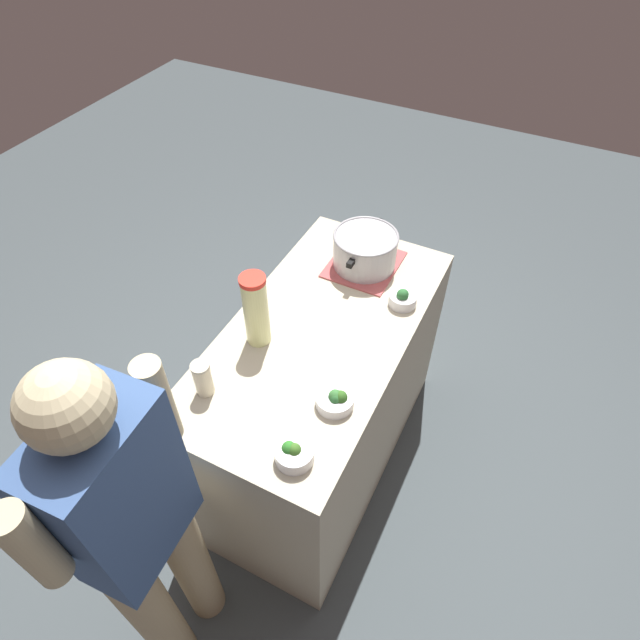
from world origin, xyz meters
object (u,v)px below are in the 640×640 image
at_px(mason_jar, 203,378).
at_px(broccoli_bowl_front, 336,399).
at_px(person_cook, 142,534).
at_px(lemonade_pitcher, 256,310).
at_px(broccoli_bowl_back, 403,298).
at_px(broccoli_bowl_center, 294,453).
at_px(cooking_pot, 365,249).

height_order(mason_jar, broccoli_bowl_front, mason_jar).
bearing_deg(person_cook, lemonade_pitcher, -173.81).
bearing_deg(mason_jar, broccoli_bowl_front, 109.67).
bearing_deg(broccoli_bowl_back, broccoli_bowl_center, -4.01).
xyz_separation_m(broccoli_bowl_back, person_cook, (1.24, -0.34, -0.04)).
bearing_deg(broccoli_bowl_center, cooking_pot, -169.62).
xyz_separation_m(mason_jar, person_cook, (0.50, 0.13, -0.08)).
distance_m(lemonade_pitcher, broccoli_bowl_back, 0.62).
distance_m(cooking_pot, mason_jar, 0.92).
bearing_deg(broccoli_bowl_center, person_cook, -34.35).
height_order(lemonade_pitcher, mason_jar, lemonade_pitcher).
xyz_separation_m(cooking_pot, lemonade_pitcher, (0.59, -0.19, 0.07)).
relative_size(mason_jar, person_cook, 0.09).
bearing_deg(mason_jar, cooking_pot, 165.65).
xyz_separation_m(broccoli_bowl_front, person_cook, (0.66, -0.31, -0.04)).
relative_size(cooking_pot, broccoli_bowl_front, 2.62).
height_order(lemonade_pitcher, broccoli_bowl_back, lemonade_pitcher).
bearing_deg(broccoli_bowl_front, broccoli_bowl_center, -6.55).
height_order(broccoli_bowl_front, broccoli_bowl_back, broccoli_bowl_back).
bearing_deg(cooking_pot, broccoli_bowl_center, 10.38).
relative_size(broccoli_bowl_center, broccoli_bowl_back, 1.10).
bearing_deg(broccoli_bowl_back, lemonade_pitcher, -44.67).
height_order(broccoli_bowl_front, broccoli_bowl_center, broccoli_bowl_center).
xyz_separation_m(cooking_pot, broccoli_bowl_center, (0.98, 0.18, -0.06)).
height_order(cooking_pot, broccoli_bowl_center, cooking_pot).
relative_size(cooking_pot, lemonade_pitcher, 1.12).
bearing_deg(broccoli_bowl_front, cooking_pot, -164.15).
relative_size(mason_jar, broccoli_bowl_center, 1.14).
height_order(broccoli_bowl_center, person_cook, person_cook).
xyz_separation_m(broccoli_bowl_center, person_cook, (0.41, -0.28, -0.04)).
bearing_deg(broccoli_bowl_front, person_cook, -25.16).
bearing_deg(broccoli_bowl_center, mason_jar, -102.75).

